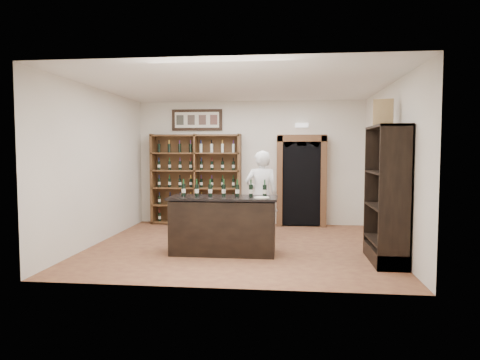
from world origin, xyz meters
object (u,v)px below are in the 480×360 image
object	(u,v)px
wine_shelf	(196,179)
shopkeeper	(261,195)
tasting_counter	(223,225)
counter_bottle_0	(184,190)
side_cabinet	(388,216)
wine_crate	(383,113)

from	to	relation	value
wine_shelf	shopkeeper	bearing A→B (deg)	-45.33
tasting_counter	counter_bottle_0	xyz separation A→B (m)	(-0.72, 0.06, 0.61)
counter_bottle_0	side_cabinet	bearing A→B (deg)	-5.95
wine_shelf	counter_bottle_0	xyz separation A→B (m)	(0.38, -2.87, 0.01)
tasting_counter	wine_crate	size ratio (longest dim) A/B	4.18
wine_shelf	wine_crate	world-z (taller)	wine_crate
tasting_counter	shopkeeper	xyz separation A→B (m)	(0.60, 1.22, 0.41)
wine_shelf	counter_bottle_0	size ratio (longest dim) A/B	7.33
side_cabinet	counter_bottle_0	bearing A→B (deg)	174.05
counter_bottle_0	shopkeeper	xyz separation A→B (m)	(1.32, 1.16, -0.21)
wine_shelf	shopkeeper	xyz separation A→B (m)	(1.70, -1.72, -0.20)
wine_crate	wine_shelf	bearing A→B (deg)	158.69
tasting_counter	shopkeeper	world-z (taller)	shopkeeper
shopkeeper	wine_shelf	bearing A→B (deg)	-50.25
shopkeeper	wine_crate	xyz separation A→B (m)	(2.08, -1.19, 1.52)
tasting_counter	shopkeeper	bearing A→B (deg)	63.82
side_cabinet	wine_crate	xyz separation A→B (m)	(-0.04, 0.32, 1.67)
counter_bottle_0	wine_crate	world-z (taller)	wine_crate
wine_shelf	wine_crate	xyz separation A→B (m)	(3.78, -2.91, 1.32)
counter_bottle_0	shopkeeper	world-z (taller)	shopkeeper
wine_shelf	counter_bottle_0	distance (m)	2.90
counter_bottle_0	wine_crate	distance (m)	3.65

